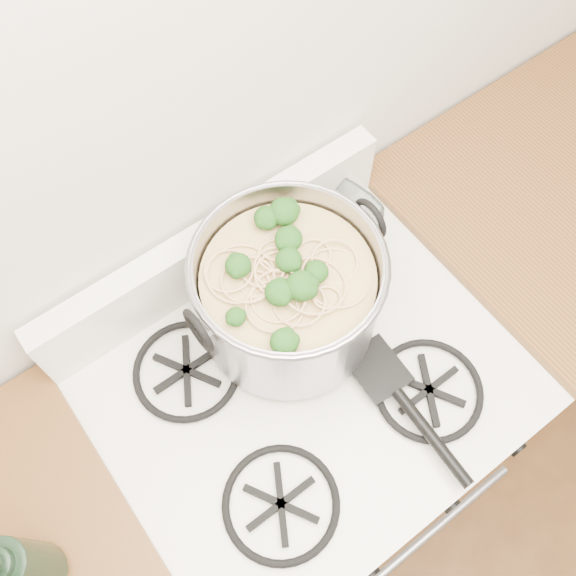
# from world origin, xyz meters

# --- Properties ---
(gas_range) EXTENTS (0.76, 0.66, 0.92)m
(gas_range) POSITION_xyz_m (0.00, 1.26, 0.44)
(gas_range) COLOR white
(gas_range) RESTS_ON ground
(counter_left) EXTENTS (0.25, 0.65, 0.92)m
(counter_left) POSITION_xyz_m (-0.51, 1.26, 0.46)
(counter_left) COLOR silver
(counter_left) RESTS_ON ground
(counter_right) EXTENTS (1.00, 0.65, 0.92)m
(counter_right) POSITION_xyz_m (0.88, 1.26, 0.46)
(counter_right) COLOR silver
(counter_right) RESTS_ON ground
(stock_pot) EXTENTS (0.37, 0.34, 0.23)m
(stock_pot) POSITION_xyz_m (0.04, 1.38, 1.03)
(stock_pot) COLOR #97969E
(stock_pot) RESTS_ON gas_range
(spatula) EXTENTS (0.30, 0.32, 0.02)m
(spatula) POSITION_xyz_m (0.12, 1.20, 0.94)
(spatula) COLOR black
(spatula) RESTS_ON gas_range
(glass_bowl) EXTENTS (0.16, 0.16, 0.03)m
(glass_bowl) POSITION_xyz_m (0.16, 1.50, 0.94)
(glass_bowl) COLOR white
(glass_bowl) RESTS_ON gas_range
(bottle) EXTENTS (0.12, 0.12, 0.25)m
(bottle) POSITION_xyz_m (-0.55, 1.26, 1.04)
(bottle) COLOR black
(bottle) RESTS_ON counter_left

